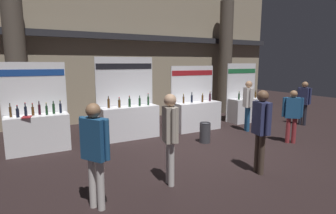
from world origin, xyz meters
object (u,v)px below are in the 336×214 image
Objects in this scene: visitor_0 at (95,147)px; trash_bin at (205,133)px; exhibitor_booth_1 at (129,118)px; visitor_3 at (248,101)px; exhibitor_booth_0 at (38,129)px; visitor_1 at (304,100)px; exhibitor_booth_3 at (245,107)px; visitor_2 at (292,112)px; visitor_4 at (261,124)px; visitor_5 at (170,132)px; exhibitor_booth_2 at (197,113)px.

trash_bin is at bearing -92.05° from visitor_0.
exhibitor_booth_1 is 4.18m from visitor_3.
exhibitor_booth_0 is at bearing 160.99° from trash_bin.
visitor_1 is (6.56, -1.54, 0.36)m from exhibitor_booth_1.
visitor_0 is at bearing 94.31° from visitor_1.
trash_bin is 0.35× the size of visitor_3.
visitor_0 is (-7.07, -3.82, 0.48)m from exhibitor_booth_3.
visitor_4 reaches higher than visitor_2.
visitor_0 is 0.98× the size of visitor_5.
visitor_4 is (-2.51, -2.87, 0.04)m from visitor_3.
visitor_5 is at bearing -131.19° from exhibitor_booth_2.
exhibitor_booth_0 reaches higher than visitor_3.
exhibitor_booth_2 is at bearing -102.48° from visitor_3.
visitor_4 is (-3.58, -4.07, 0.51)m from exhibitor_booth_3.
exhibitor_booth_1 is 4.33m from visitor_4.
exhibitor_booth_0 is 1.06× the size of exhibitor_booth_2.
visitor_1 is 2.59m from visitor_3.
exhibitor_booth_2 is at bearing -0.66° from visitor_4.
exhibitor_booth_0 is at bearing 60.47° from visitor_4.
exhibitor_booth_1 is 5.00m from visitor_2.
visitor_0 is 6.54m from visitor_3.
visitor_4 reaches higher than visitor_5.
exhibitor_booth_1 reaches higher than visitor_5.
visitor_3 is at bearing -9.48° from exhibitor_booth_0.
visitor_2 is 2.84m from visitor_4.
visitor_4 reaches higher than visitor_3.
visitor_3 is at bearing 11.33° from trash_bin.
visitor_5 is at bearing -97.91° from exhibitor_booth_1.
visitor_4 is (-5.07, -2.50, 0.10)m from visitor_1.
visitor_1 reaches higher than trash_bin.
visitor_5 reaches higher than trash_bin.
visitor_4 is (4.14, -3.98, 0.49)m from exhibitor_booth_0.
exhibitor_booth_1 reaches higher than exhibitor_booth_0.
visitor_5 is (-0.50, -3.59, 0.44)m from exhibitor_booth_1.
visitor_0 reaches higher than visitor_1.
exhibitor_booth_2 is 3.18m from visitor_2.
visitor_5 is (2.15, -3.53, 0.47)m from exhibitor_booth_0.
visitor_1 reaches higher than visitor_2.
visitor_4 is at bearing -43.85° from exhibitor_booth_0.
visitor_2 is at bearing -113.34° from visitor_0.
visitor_5 is at bearing -139.48° from trash_bin.
exhibitor_booth_2 is 1.86m from visitor_3.
exhibitor_booth_0 is at bearing 18.34° from visitor_2.
visitor_5 is at bearing -146.97° from exhibitor_booth_3.
visitor_5 is (-1.99, 0.45, -0.02)m from visitor_4.
visitor_3 is 0.97× the size of visitor_4.
visitor_1 is 1.06× the size of visitor_2.
visitor_2 is at bearing -51.67° from visitor_4.
exhibitor_booth_3 is (5.07, 0.03, -0.05)m from exhibitor_booth_1.
visitor_1 is (4.73, 0.07, 0.69)m from trash_bin.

